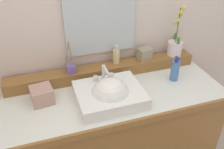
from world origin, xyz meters
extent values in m
cube|color=beige|center=(0.00, 0.40, 1.20)|extent=(3.00, 0.20, 2.41)
cube|color=brown|center=(0.00, 0.00, 0.42)|extent=(1.44, 0.56, 0.83)
cube|color=silver|center=(0.00, 0.00, 0.85)|extent=(1.47, 0.58, 0.04)
cube|color=brown|center=(0.00, -0.29, 0.85)|extent=(1.47, 0.02, 0.04)
cube|color=brown|center=(0.00, 0.22, 0.91)|extent=(1.38, 0.12, 0.08)
cube|color=white|center=(-0.05, -0.07, 0.91)|extent=(0.41, 0.35, 0.08)
sphere|color=white|center=(-0.05, -0.08, 0.91)|extent=(0.24, 0.24, 0.24)
cylinder|color=silver|center=(-0.05, 0.06, 1.00)|extent=(0.02, 0.02, 0.10)
cylinder|color=silver|center=(-0.05, 0.00, 1.05)|extent=(0.02, 0.11, 0.02)
sphere|color=silver|center=(-0.05, 0.06, 1.05)|extent=(0.03, 0.03, 0.03)
cylinder|color=silver|center=(-0.11, 0.06, 0.96)|extent=(0.03, 0.03, 0.04)
cylinder|color=silver|center=(0.00, 0.06, 0.96)|extent=(0.03, 0.03, 0.04)
cylinder|color=silver|center=(0.56, 0.22, 1.01)|extent=(0.11, 0.11, 0.11)
cylinder|color=tan|center=(0.56, 0.22, 1.05)|extent=(0.10, 0.10, 0.01)
cylinder|color=#476B38|center=(0.56, 0.22, 1.19)|extent=(0.01, 0.01, 0.26)
ellipsoid|color=#387033|center=(0.58, 0.26, 1.07)|extent=(0.04, 0.03, 0.09)
ellipsoid|color=#387033|center=(0.56, 0.18, 1.07)|extent=(0.03, 0.02, 0.07)
sphere|color=gold|center=(0.56, 0.24, 1.20)|extent=(0.03, 0.03, 0.03)
sphere|color=gold|center=(0.55, 0.20, 1.23)|extent=(0.02, 0.02, 0.02)
sphere|color=gold|center=(0.58, 0.24, 1.26)|extent=(0.04, 0.04, 0.04)
sphere|color=gold|center=(0.56, 0.21, 1.29)|extent=(0.03, 0.03, 0.03)
sphere|color=gold|center=(0.58, 0.21, 1.32)|extent=(0.03, 0.03, 0.03)
cylinder|color=#D7C186|center=(0.10, 0.24, 1.00)|extent=(0.05, 0.05, 0.10)
cylinder|color=silver|center=(0.10, 0.24, 1.06)|extent=(0.02, 0.02, 0.02)
cylinder|color=silver|center=(0.10, 0.24, 1.08)|extent=(0.02, 0.02, 0.02)
cylinder|color=silver|center=(0.10, 0.22, 1.09)|extent=(0.01, 0.03, 0.01)
cube|color=#6A569C|center=(-0.24, 0.21, 0.98)|extent=(0.06, 0.06, 0.06)
cylinder|color=#9E7A4C|center=(-0.22, 0.21, 1.09)|extent=(0.03, 0.00, 0.18)
cylinder|color=#9E7A4C|center=(-0.23, 0.23, 1.07)|extent=(0.02, 0.04, 0.15)
cylinder|color=#9E7A4C|center=(-0.25, 0.24, 1.09)|extent=(0.03, 0.06, 0.17)
cylinder|color=#9E7A4C|center=(-0.26, 0.21, 1.09)|extent=(0.04, 0.01, 0.18)
cylinder|color=#9E7A4C|center=(-0.24, 0.20, 1.08)|extent=(0.01, 0.03, 0.16)
cylinder|color=#9E7A4C|center=(-0.23, 0.18, 1.09)|extent=(0.03, 0.06, 0.18)
cube|color=gray|center=(0.32, 0.23, 0.99)|extent=(0.11, 0.09, 0.08)
cylinder|color=#4575BA|center=(0.45, 0.01, 0.94)|extent=(0.06, 0.06, 0.15)
cylinder|color=navy|center=(0.45, 0.01, 1.02)|extent=(0.02, 0.02, 0.02)
cylinder|color=navy|center=(0.45, 0.01, 1.04)|extent=(0.03, 0.03, 0.02)
cylinder|color=navy|center=(0.45, 0.00, 1.05)|extent=(0.01, 0.03, 0.01)
cube|color=tan|center=(-0.45, 0.05, 0.92)|extent=(0.15, 0.15, 0.10)
cube|color=silver|center=(0.00, 0.29, 1.27)|extent=(0.49, 0.02, 0.49)
camera|label=1|loc=(-0.43, -1.25, 1.85)|focal=39.80mm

